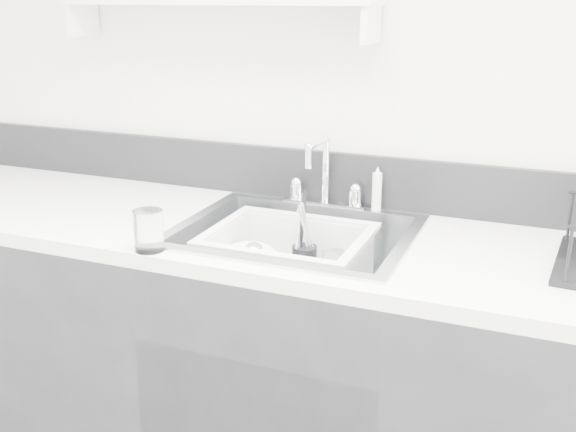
% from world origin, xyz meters
% --- Properties ---
extents(counter_run, '(3.20, 0.62, 0.92)m').
position_xyz_m(counter_run, '(0.00, 1.19, 0.46)').
color(counter_run, black).
rests_on(counter_run, ground).
extents(backsplash, '(3.20, 0.02, 0.16)m').
position_xyz_m(backsplash, '(0.00, 1.49, 1.00)').
color(backsplash, black).
rests_on(backsplash, counter_run).
extents(sink, '(0.64, 0.52, 0.20)m').
position_xyz_m(sink, '(0.00, 1.19, 0.83)').
color(sink, silver).
rests_on(sink, counter_run).
extents(faucet, '(0.26, 0.18, 0.23)m').
position_xyz_m(faucet, '(0.00, 1.44, 0.98)').
color(faucet, silver).
rests_on(faucet, counter_run).
extents(side_sprayer, '(0.03, 0.03, 0.14)m').
position_xyz_m(side_sprayer, '(0.16, 1.44, 0.99)').
color(side_sprayer, silver).
rests_on(side_sprayer, counter_run).
extents(wall_shelf, '(1.00, 0.16, 0.12)m').
position_xyz_m(wall_shelf, '(-0.35, 1.42, 1.51)').
color(wall_shelf, silver).
rests_on(wall_shelf, room_shell).
extents(wash_tub, '(0.49, 0.43, 0.17)m').
position_xyz_m(wash_tub, '(-0.02, 1.18, 0.84)').
color(wash_tub, silver).
rests_on(wash_tub, sink).
extents(plate_stack, '(0.23, 0.23, 0.09)m').
position_xyz_m(plate_stack, '(-0.12, 1.14, 0.79)').
color(plate_stack, white).
rests_on(plate_stack, wash_tub).
extents(utensil_cup, '(0.07, 0.07, 0.24)m').
position_xyz_m(utensil_cup, '(0.01, 1.25, 0.82)').
color(utensil_cup, black).
rests_on(utensil_cup, wash_tub).
extents(ladle, '(0.29, 0.23, 0.08)m').
position_xyz_m(ladle, '(-0.07, 1.17, 0.81)').
color(ladle, silver).
rests_on(ladle, wash_tub).
extents(tumbler_in_tub, '(0.08, 0.08, 0.09)m').
position_xyz_m(tumbler_in_tub, '(0.10, 1.23, 0.81)').
color(tumbler_in_tub, white).
rests_on(tumbler_in_tub, wash_tub).
extents(tumbler_counter, '(0.09, 0.09, 0.11)m').
position_xyz_m(tumbler_counter, '(-0.29, 0.92, 0.97)').
color(tumbler_counter, white).
rests_on(tumbler_counter, counter_run).
extents(bowl_small, '(0.13, 0.13, 0.04)m').
position_xyz_m(bowl_small, '(0.10, 1.12, 0.79)').
color(bowl_small, white).
rests_on(bowl_small, wash_tub).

